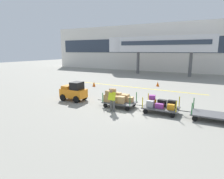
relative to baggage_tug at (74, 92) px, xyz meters
The scene contains 11 objects.
ground_plane 4.89m from the baggage_tug, ahead, with size 120.00×120.00×0.00m, color gray.
apron_lead_line 8.04m from the baggage_tug, 75.94° to the left, with size 15.77×0.20×0.01m, color yellow.
terminal_building 27.28m from the baggage_tug, 79.77° to the left, with size 59.20×2.51×9.20m.
jet_bridge 21.03m from the baggage_tug, 88.83° to the left, with size 18.09×3.00×6.41m.
baggage_tug is the anchor object (origin of this frame).
baggage_cart_lead 4.01m from the baggage_tug, ahead, with size 3.02×1.46×1.24m.
baggage_cart_middle 7.13m from the baggage_tug, ahead, with size 3.02×1.46×1.10m.
baggage_cart_tail 10.17m from the baggage_tug, ahead, with size 3.02×1.46×1.10m.
baggage_handler 4.34m from the baggage_tug, 14.89° to the right, with size 0.40×0.44×1.56m.
safety_cone_near 6.43m from the baggage_tug, 108.92° to the left, with size 0.36×0.36×0.55m, color #EA590F.
safety_cone_far 10.63m from the baggage_tug, 65.71° to the left, with size 0.36×0.36×0.55m, color #EA590F.
Camera 1 is at (5.33, -12.65, 4.08)m, focal length 30.72 mm.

